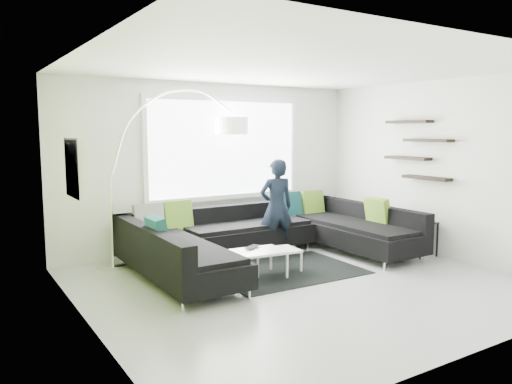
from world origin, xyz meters
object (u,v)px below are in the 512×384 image
Objects in this scene: coffee_table at (263,262)px; laptop at (255,248)px; arc_lamp at (110,177)px; sectional_sofa at (274,238)px; side_table at (420,239)px; person at (276,207)px.

laptop reaches higher than coffee_table.
arc_lamp reaches higher than coffee_table.
sectional_sofa is 2.57m from arc_lamp.
side_table is at bearing -26.74° from arc_lamp.
person is 4.44× the size of laptop.
coffee_table is 1.37m from person.
arc_lamp is 4.92m from side_table.
coffee_table is 2.07× the size of side_table.
person is at bearing 52.33° from sectional_sofa.
coffee_table is 0.23m from laptop.
arc_lamp is at bearing 142.78° from coffee_table.
arc_lamp is at bearing 107.01° from laptop.
coffee_table is 2.78m from side_table.
arc_lamp is 7.62× the size of laptop.
side_table is 2.88m from laptop.
side_table is at bearing 156.66° from person.
sectional_sofa is 0.72m from person.
sectional_sofa is 3.57× the size of coffee_table.
sectional_sofa is 2.43m from side_table.
arc_lamp is 2.63m from person.
arc_lamp is at bearing 156.00° from side_table.
side_table is 0.36× the size of person.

